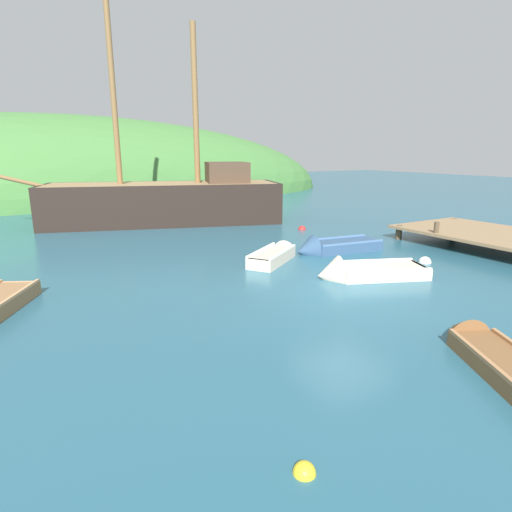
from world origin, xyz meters
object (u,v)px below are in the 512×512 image
(rowboat_portside, at_px, (332,248))
(rowboat_center, at_px, (362,274))
(sailing_ship, at_px, (167,207))
(buoy_red, at_px, (302,230))
(buoy_white, at_px, (425,263))
(rowboat_outer_right, at_px, (497,363))
(rowboat_far, at_px, (276,256))
(buoy_yellow, at_px, (304,473))

(rowboat_portside, relative_size, rowboat_center, 1.00)
(sailing_ship, distance_m, rowboat_center, 13.20)
(buoy_red, distance_m, buoy_white, 7.45)
(rowboat_center, bearing_deg, buoy_red, -90.95)
(rowboat_outer_right, height_order, rowboat_far, rowboat_far)
(buoy_white, height_order, buoy_yellow, buoy_white)
(rowboat_far, height_order, buoy_yellow, rowboat_far)
(rowboat_outer_right, relative_size, buoy_red, 9.45)
(rowboat_center, relative_size, buoy_white, 8.26)
(buoy_white, bearing_deg, rowboat_portside, 120.63)
(rowboat_center, xyz_separation_m, buoy_yellow, (-6.46, -5.68, -0.12))
(sailing_ship, distance_m, buoy_yellow, 19.28)
(rowboat_far, bearing_deg, rowboat_outer_right, -130.26)
(buoy_red, distance_m, buoy_yellow, 16.53)
(rowboat_far, xyz_separation_m, buoy_red, (4.47, 4.50, -0.15))
(rowboat_portside, height_order, rowboat_outer_right, rowboat_portside)
(rowboat_center, distance_m, buoy_yellow, 8.60)
(rowboat_outer_right, xyz_separation_m, buoy_white, (5.11, 5.58, -0.10))
(rowboat_center, bearing_deg, buoy_yellow, 63.70)
(rowboat_portside, height_order, rowboat_far, rowboat_portside)
(rowboat_far, relative_size, buoy_yellow, 10.37)
(rowboat_portside, bearing_deg, rowboat_center, 73.12)
(rowboat_far, bearing_deg, buoy_red, 9.80)
(buoy_red, height_order, buoy_white, buoy_white)
(sailing_ship, xyz_separation_m, rowboat_far, (0.74, -9.88, -0.72))
(rowboat_portside, xyz_separation_m, buoy_yellow, (-7.92, -8.85, -0.14))
(sailing_ship, distance_m, buoy_white, 13.85)
(buoy_red, bearing_deg, rowboat_portside, -112.31)
(rowboat_far, bearing_deg, buoy_white, -69.36)
(rowboat_outer_right, xyz_separation_m, buoy_red, (5.20, 13.03, -0.10))
(rowboat_outer_right, bearing_deg, buoy_white, -14.23)
(sailing_ship, relative_size, rowboat_center, 4.12)
(rowboat_portside, bearing_deg, sailing_ship, -63.24)
(rowboat_far, distance_m, buoy_yellow, 10.31)
(rowboat_portside, height_order, buoy_red, rowboat_portside)
(buoy_red, bearing_deg, sailing_ship, 134.07)
(buoy_white, bearing_deg, rowboat_center, -176.37)
(rowboat_center, distance_m, buoy_red, 8.34)
(rowboat_outer_right, bearing_deg, rowboat_portside, 6.83)
(rowboat_center, height_order, buoy_white, rowboat_center)
(buoy_red, bearing_deg, rowboat_outer_right, -111.75)
(sailing_ship, relative_size, rowboat_outer_right, 4.00)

